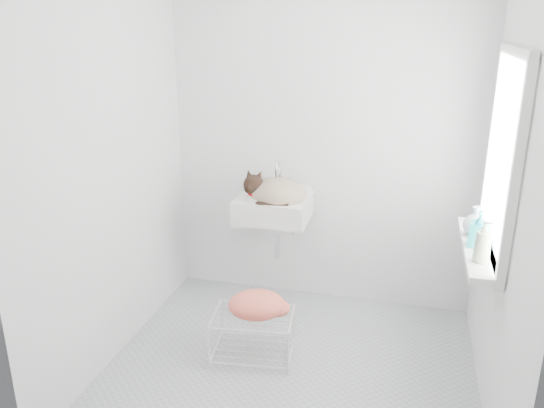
% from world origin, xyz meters
% --- Properties ---
extents(floor, '(2.20, 2.00, 0.02)m').
position_xyz_m(floor, '(0.00, 0.00, 0.00)').
color(floor, '#A6ABAE').
rests_on(floor, ground).
extents(back_wall, '(2.20, 0.02, 2.50)m').
position_xyz_m(back_wall, '(0.00, 1.00, 1.25)').
color(back_wall, white).
rests_on(back_wall, ground).
extents(right_wall, '(0.02, 2.00, 2.50)m').
position_xyz_m(right_wall, '(1.10, 0.00, 1.25)').
color(right_wall, white).
rests_on(right_wall, ground).
extents(left_wall, '(0.02, 2.00, 2.50)m').
position_xyz_m(left_wall, '(-1.10, 0.00, 1.25)').
color(left_wall, white).
rests_on(left_wall, ground).
extents(window_glass, '(0.01, 0.80, 1.00)m').
position_xyz_m(window_glass, '(1.09, 0.20, 1.35)').
color(window_glass, white).
rests_on(window_glass, right_wall).
extents(window_frame, '(0.04, 0.90, 1.10)m').
position_xyz_m(window_frame, '(1.07, 0.20, 1.35)').
color(window_frame, white).
rests_on(window_frame, right_wall).
extents(windowsill, '(0.16, 0.88, 0.04)m').
position_xyz_m(windowsill, '(1.01, 0.20, 0.83)').
color(windowsill, white).
rests_on(windowsill, right_wall).
extents(sink, '(0.50, 0.44, 0.20)m').
position_xyz_m(sink, '(-0.29, 0.74, 0.85)').
color(sink, white).
rests_on(sink, back_wall).
extents(faucet, '(0.18, 0.13, 0.18)m').
position_xyz_m(faucet, '(-0.29, 0.92, 0.99)').
color(faucet, silver).
rests_on(faucet, sink).
extents(cat, '(0.44, 0.37, 0.26)m').
position_xyz_m(cat, '(-0.28, 0.72, 0.89)').
color(cat, tan).
rests_on(cat, sink).
extents(wire_rack, '(0.52, 0.39, 0.29)m').
position_xyz_m(wire_rack, '(-0.26, 0.08, 0.15)').
color(wire_rack, silver).
rests_on(wire_rack, floor).
extents(towel, '(0.41, 0.34, 0.15)m').
position_xyz_m(towel, '(-0.23, 0.08, 0.32)').
color(towel, orange).
rests_on(towel, wire_rack).
extents(bottle_a, '(0.10, 0.10, 0.19)m').
position_xyz_m(bottle_a, '(1.00, -0.03, 0.85)').
color(bottle_a, beige).
rests_on(bottle_a, windowsill).
extents(bottle_b, '(0.11, 0.12, 0.21)m').
position_xyz_m(bottle_b, '(1.00, 0.17, 0.85)').
color(bottle_b, teal).
rests_on(bottle_b, windowsill).
extents(bottle_c, '(0.19, 0.19, 0.18)m').
position_xyz_m(bottle_c, '(1.00, 0.35, 0.85)').
color(bottle_c, white).
rests_on(bottle_c, windowsill).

